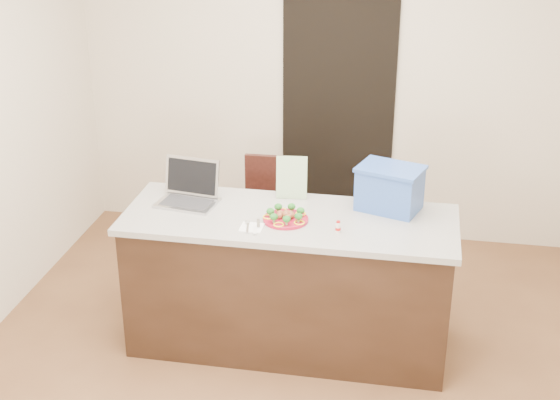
% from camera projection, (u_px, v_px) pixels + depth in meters
% --- Properties ---
extents(ground, '(4.00, 4.00, 0.00)m').
position_uv_depth(ground, '(282.00, 364.00, 4.94)').
color(ground, brown).
rests_on(ground, ground).
extents(room_shell, '(4.00, 4.00, 4.00)m').
position_uv_depth(room_shell, '(282.00, 121.00, 4.28)').
color(room_shell, white).
rests_on(room_shell, ground).
extents(doorway, '(0.90, 0.02, 2.00)m').
position_uv_depth(doorway, '(338.00, 119.00, 6.30)').
color(doorway, black).
rests_on(doorway, ground).
extents(island, '(2.06, 0.76, 0.92)m').
position_uv_depth(island, '(289.00, 282.00, 4.98)').
color(island, black).
rests_on(island, ground).
extents(plate, '(0.28, 0.28, 0.02)m').
position_uv_depth(plate, '(286.00, 219.00, 4.74)').
color(plate, maroon).
rests_on(plate, island).
extents(meatballs, '(0.11, 0.10, 0.04)m').
position_uv_depth(meatballs, '(286.00, 215.00, 4.73)').
color(meatballs, brown).
rests_on(meatballs, plate).
extents(broccoli, '(0.23, 0.23, 0.04)m').
position_uv_depth(broccoli, '(286.00, 212.00, 4.72)').
color(broccoli, '#155116').
rests_on(broccoli, plate).
extents(pepper_rings, '(0.27, 0.27, 0.01)m').
position_uv_depth(pepper_rings, '(286.00, 218.00, 4.74)').
color(pepper_rings, yellow).
rests_on(pepper_rings, plate).
extents(napkin, '(0.13, 0.13, 0.01)m').
position_uv_depth(napkin, '(252.00, 227.00, 4.65)').
color(napkin, silver).
rests_on(napkin, island).
extents(fork, '(0.04, 0.16, 0.00)m').
position_uv_depth(fork, '(249.00, 226.00, 4.66)').
color(fork, '#AEAFB3').
rests_on(fork, napkin).
extents(knife, '(0.04, 0.21, 0.01)m').
position_uv_depth(knife, '(256.00, 228.00, 4.63)').
color(knife, silver).
rests_on(knife, napkin).
extents(yogurt_bottle, '(0.03, 0.03, 0.07)m').
position_uv_depth(yogurt_bottle, '(338.00, 228.00, 4.59)').
color(yogurt_bottle, beige).
rests_on(yogurt_bottle, island).
extents(laptop, '(0.40, 0.34, 0.26)m').
position_uv_depth(laptop, '(189.00, 190.00, 4.99)').
color(laptop, '#B2B2B7').
rests_on(laptop, island).
extents(leaflet, '(0.20, 0.06, 0.28)m').
position_uv_depth(leaflet, '(292.00, 178.00, 5.00)').
color(leaflet, silver).
rests_on(leaflet, island).
extents(blue_box, '(0.46, 0.39, 0.28)m').
position_uv_depth(blue_box, '(390.00, 188.00, 4.84)').
color(blue_box, '#2C50A2').
rests_on(blue_box, island).
extents(chair, '(0.43, 0.43, 0.94)m').
position_uv_depth(chair, '(270.00, 211.00, 5.79)').
color(chair, '#381610').
rests_on(chair, ground).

